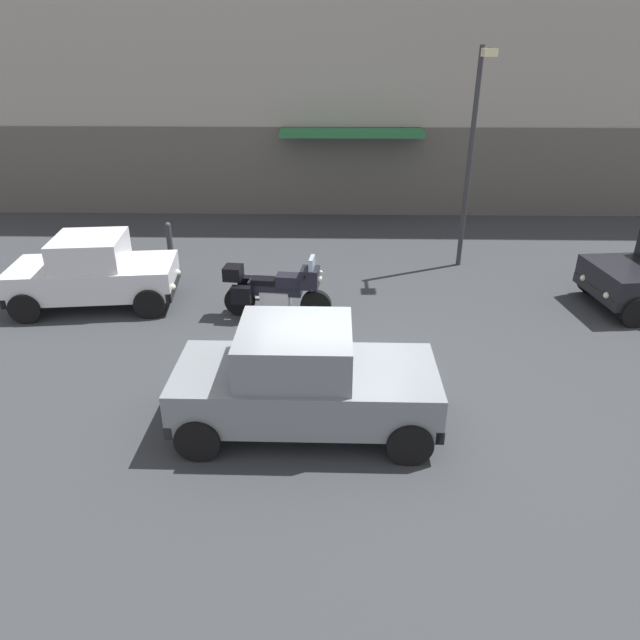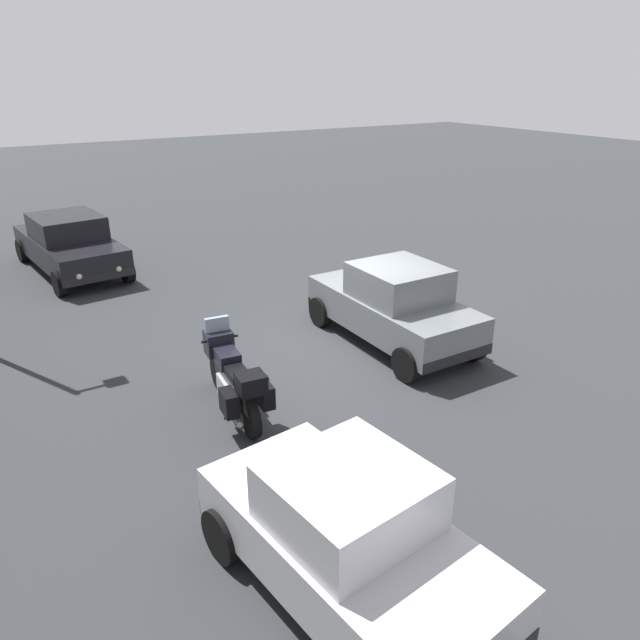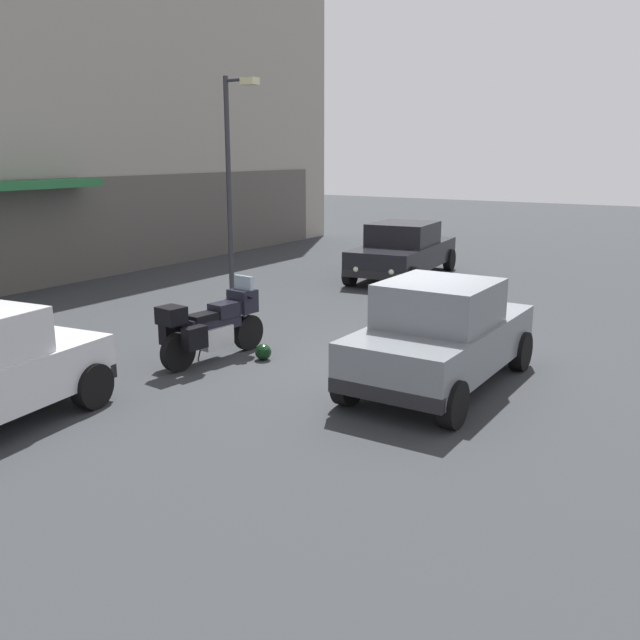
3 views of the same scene
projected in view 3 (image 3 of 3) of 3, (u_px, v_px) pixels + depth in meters
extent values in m
plane|color=#2D3033|center=(405.00, 370.00, 11.31)|extent=(80.00, 80.00, 0.00)
cube|color=#236638|center=(15.00, 185.00, 16.59)|extent=(4.40, 1.10, 0.20)
cylinder|color=black|center=(248.00, 332.00, 12.44)|extent=(0.65, 0.21, 0.64)
cylinder|color=black|center=(178.00, 352.00, 11.21)|extent=(0.65, 0.21, 0.64)
cylinder|color=#B7B7BC|center=(247.00, 309.00, 12.32)|extent=(0.33, 0.10, 0.68)
cube|color=#B7B7BC|center=(213.00, 336.00, 11.77)|extent=(0.64, 0.46, 0.36)
cube|color=black|center=(213.00, 323.00, 11.71)|extent=(1.12, 0.40, 0.28)
cube|color=black|center=(225.00, 309.00, 11.90)|extent=(0.55, 0.39, 0.24)
cube|color=black|center=(203.00, 317.00, 11.53)|extent=(0.59, 0.36, 0.12)
cube|color=black|center=(243.00, 301.00, 12.21)|extent=(0.41, 0.48, 0.40)
cube|color=#8C9EAD|center=(244.00, 284.00, 12.17)|extent=(0.12, 0.41, 0.28)
sphere|color=#EAEACC|center=(250.00, 299.00, 12.34)|extent=(0.14, 0.14, 0.14)
cylinder|color=black|center=(239.00, 296.00, 12.12)|extent=(0.11, 0.62, 0.04)
cylinder|color=#B7B7BC|center=(178.00, 349.00, 11.46)|extent=(0.56, 0.15, 0.09)
cube|color=black|center=(172.00, 332.00, 11.41)|extent=(0.42, 0.24, 0.36)
cube|color=black|center=(195.00, 338.00, 11.07)|extent=(0.42, 0.24, 0.36)
cube|color=black|center=(171.00, 315.00, 10.98)|extent=(0.40, 0.44, 0.28)
cylinder|color=black|center=(200.00, 352.00, 11.83)|extent=(0.04, 0.13, 0.29)
sphere|color=black|center=(263.00, 352.00, 11.85)|extent=(0.28, 0.28, 0.28)
cube|color=slate|center=(441.00, 344.00, 10.41)|extent=(3.81, 1.66, 0.68)
cube|color=slate|center=(439.00, 303.00, 10.13)|extent=(1.61, 1.52, 0.64)
cube|color=#8C9EAD|center=(458.00, 294.00, 10.75)|extent=(0.07, 1.39, 0.54)
cube|color=#8C9EAD|center=(418.00, 313.00, 9.52)|extent=(0.07, 1.39, 0.51)
cube|color=black|center=(483.00, 333.00, 11.98)|extent=(0.13, 1.64, 0.20)
cube|color=black|center=(384.00, 395.00, 8.95)|extent=(0.13, 1.64, 0.20)
cylinder|color=black|center=(432.00, 338.00, 12.09)|extent=(0.64, 0.22, 0.64)
cylinder|color=black|center=(520.00, 351.00, 11.27)|extent=(0.64, 0.22, 0.64)
cylinder|color=black|center=(348.00, 383.00, 9.71)|extent=(0.64, 0.22, 0.64)
cylinder|color=black|center=(453.00, 404.00, 8.89)|extent=(0.64, 0.22, 0.64)
sphere|color=silver|center=(460.00, 323.00, 12.23)|extent=(0.14, 0.14, 0.14)
sphere|color=silver|center=(510.00, 329.00, 11.76)|extent=(0.14, 0.14, 0.14)
cube|color=black|center=(403.00, 255.00, 19.52)|extent=(4.66, 2.23, 0.64)
cube|color=black|center=(403.00, 233.00, 19.33)|extent=(2.06, 1.81, 0.60)
cube|color=#8C9EAD|center=(392.00, 237.00, 18.55)|extent=(0.22, 1.49, 0.51)
cube|color=#8C9EAD|center=(414.00, 230.00, 20.12)|extent=(0.22, 1.49, 0.48)
cube|color=black|center=(374.00, 275.00, 17.65)|extent=(0.31, 1.76, 0.20)
cube|color=black|center=(427.00, 253.00, 21.49)|extent=(0.31, 1.76, 0.20)
cylinder|color=black|center=(410.00, 279.00, 17.67)|extent=(0.66, 0.29, 0.64)
cylinder|color=black|center=(350.00, 274.00, 18.38)|extent=(0.66, 0.29, 0.64)
cylinder|color=black|center=(449.00, 260.00, 20.81)|extent=(0.66, 0.29, 0.64)
cylinder|color=black|center=(397.00, 256.00, 21.53)|extent=(0.66, 0.29, 0.64)
sphere|color=silver|center=(391.00, 272.00, 17.37)|extent=(0.14, 0.14, 0.14)
sphere|color=silver|center=(356.00, 269.00, 17.79)|extent=(0.14, 0.14, 0.14)
cube|color=#8C9EAD|center=(11.00, 324.00, 9.15)|extent=(0.22, 1.32, 0.51)
cube|color=black|center=(73.00, 364.00, 10.22)|extent=(0.30, 1.56, 0.20)
cylinder|color=black|center=(15.00, 372.00, 10.21)|extent=(0.66, 0.29, 0.64)
cylinder|color=black|center=(92.00, 386.00, 9.59)|extent=(0.66, 0.29, 0.64)
sphere|color=silver|center=(53.00, 352.00, 10.42)|extent=(0.14, 0.14, 0.14)
sphere|color=silver|center=(97.00, 359.00, 10.06)|extent=(0.14, 0.14, 0.14)
cylinder|color=#2D2D33|center=(229.00, 190.00, 16.60)|extent=(0.12, 0.12, 5.18)
cylinder|color=#2D2D33|center=(237.00, 80.00, 15.83)|extent=(0.08, 0.70, 0.08)
cube|color=beige|center=(250.00, 81.00, 15.66)|extent=(0.28, 0.36, 0.16)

